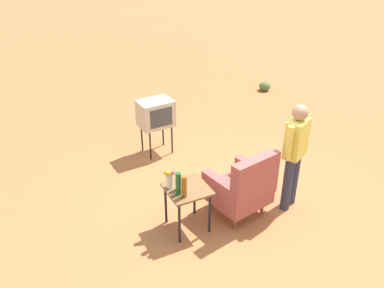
{
  "coord_description": "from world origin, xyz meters",
  "views": [
    {
      "loc": [
        2.75,
        3.82,
        3.67
      ],
      "look_at": [
        0.27,
        -1.1,
        0.65
      ],
      "focal_mm": 36.72,
      "sensor_mm": 36.0,
      "label": 1
    }
  ],
  "objects_px": {
    "side_table": "(187,194)",
    "flower_vase": "(169,178)",
    "armchair": "(243,186)",
    "tv_on_stand": "(156,114)",
    "bottle_short_clear": "(178,183)",
    "bottle_wine_green": "(178,184)",
    "person_standing": "(295,151)",
    "bottle_tall_amber": "(184,187)"
  },
  "relations": [
    {
      "from": "armchair",
      "to": "tv_on_stand",
      "type": "height_order",
      "value": "armchair"
    },
    {
      "from": "person_standing",
      "to": "bottle_tall_amber",
      "type": "distance_m",
      "value": 1.7
    },
    {
      "from": "side_table",
      "to": "tv_on_stand",
      "type": "bearing_deg",
      "value": -101.3
    },
    {
      "from": "bottle_tall_amber",
      "to": "bottle_short_clear",
      "type": "height_order",
      "value": "bottle_tall_amber"
    },
    {
      "from": "bottle_tall_amber",
      "to": "bottle_short_clear",
      "type": "distance_m",
      "value": 0.18
    },
    {
      "from": "person_standing",
      "to": "bottle_wine_green",
      "type": "bearing_deg",
      "value": -5.29
    },
    {
      "from": "armchair",
      "to": "person_standing",
      "type": "height_order",
      "value": "person_standing"
    },
    {
      "from": "tv_on_stand",
      "to": "person_standing",
      "type": "xyz_separation_m",
      "value": [
        -1.14,
        2.39,
        0.16
      ]
    },
    {
      "from": "person_standing",
      "to": "bottle_tall_amber",
      "type": "bearing_deg",
      "value": -2.58
    },
    {
      "from": "bottle_short_clear",
      "to": "flower_vase",
      "type": "bearing_deg",
      "value": -51.57
    },
    {
      "from": "armchair",
      "to": "side_table",
      "type": "bearing_deg",
      "value": -7.4
    },
    {
      "from": "bottle_tall_amber",
      "to": "bottle_short_clear",
      "type": "bearing_deg",
      "value": -87.21
    },
    {
      "from": "bottle_tall_amber",
      "to": "flower_vase",
      "type": "distance_m",
      "value": 0.28
    },
    {
      "from": "bottle_tall_amber",
      "to": "flower_vase",
      "type": "xyz_separation_m",
      "value": [
        0.08,
        -0.27,
        -0.0
      ]
    },
    {
      "from": "bottle_wine_green",
      "to": "flower_vase",
      "type": "bearing_deg",
      "value": -77.67
    },
    {
      "from": "bottle_short_clear",
      "to": "side_table",
      "type": "bearing_deg",
      "value": 169.92
    },
    {
      "from": "flower_vase",
      "to": "bottle_wine_green",
      "type": "bearing_deg",
      "value": 102.33
    },
    {
      "from": "side_table",
      "to": "person_standing",
      "type": "distance_m",
      "value": 1.63
    },
    {
      "from": "bottle_short_clear",
      "to": "bottle_tall_amber",
      "type": "bearing_deg",
      "value": 92.79
    },
    {
      "from": "person_standing",
      "to": "bottle_tall_amber",
      "type": "relative_size",
      "value": 5.47
    },
    {
      "from": "tv_on_stand",
      "to": "person_standing",
      "type": "height_order",
      "value": "person_standing"
    },
    {
      "from": "bottle_short_clear",
      "to": "flower_vase",
      "type": "height_order",
      "value": "flower_vase"
    },
    {
      "from": "side_table",
      "to": "flower_vase",
      "type": "height_order",
      "value": "flower_vase"
    },
    {
      "from": "tv_on_stand",
      "to": "bottle_short_clear",
      "type": "bearing_deg",
      "value": 75.42
    },
    {
      "from": "armchair",
      "to": "tv_on_stand",
      "type": "relative_size",
      "value": 1.03
    },
    {
      "from": "side_table",
      "to": "bottle_wine_green",
      "type": "relative_size",
      "value": 2.07
    },
    {
      "from": "armchair",
      "to": "side_table",
      "type": "xyz_separation_m",
      "value": [
        0.81,
        -0.11,
        0.06
      ]
    },
    {
      "from": "bottle_tall_amber",
      "to": "person_standing",
      "type": "bearing_deg",
      "value": 177.42
    },
    {
      "from": "person_standing",
      "to": "flower_vase",
      "type": "height_order",
      "value": "person_standing"
    },
    {
      "from": "person_standing",
      "to": "flower_vase",
      "type": "bearing_deg",
      "value": -11.07
    },
    {
      "from": "person_standing",
      "to": "bottle_short_clear",
      "type": "height_order",
      "value": "person_standing"
    },
    {
      "from": "side_table",
      "to": "flower_vase",
      "type": "bearing_deg",
      "value": -30.43
    },
    {
      "from": "tv_on_stand",
      "to": "flower_vase",
      "type": "height_order",
      "value": "tv_on_stand"
    },
    {
      "from": "armchair",
      "to": "side_table",
      "type": "relative_size",
      "value": 1.6
    },
    {
      "from": "tv_on_stand",
      "to": "bottle_short_clear",
      "type": "xyz_separation_m",
      "value": [
        0.55,
        2.13,
        -0.02
      ]
    },
    {
      "from": "bottle_wine_green",
      "to": "flower_vase",
      "type": "height_order",
      "value": "bottle_wine_green"
    },
    {
      "from": "bottle_short_clear",
      "to": "armchair",
      "type": "bearing_deg",
      "value": 172.25
    },
    {
      "from": "side_table",
      "to": "bottle_wine_green",
      "type": "distance_m",
      "value": 0.31
    },
    {
      "from": "armchair",
      "to": "bottle_short_clear",
      "type": "relative_size",
      "value": 5.3
    },
    {
      "from": "bottle_wine_green",
      "to": "flower_vase",
      "type": "distance_m",
      "value": 0.19
    },
    {
      "from": "armchair",
      "to": "side_table",
      "type": "distance_m",
      "value": 0.82
    },
    {
      "from": "tv_on_stand",
      "to": "flower_vase",
      "type": "xyz_separation_m",
      "value": [
        0.63,
        2.04,
        0.03
      ]
    }
  ]
}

